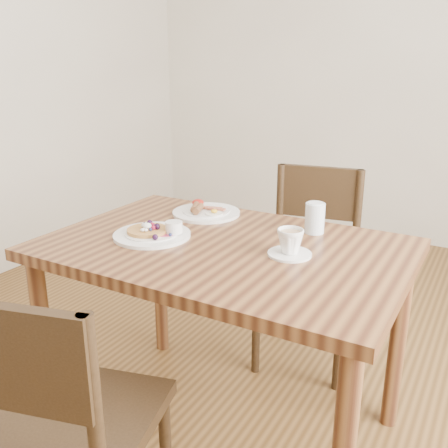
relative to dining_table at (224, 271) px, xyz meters
name	(u,v)px	position (x,y,z in m)	size (l,w,h in m)	color
ground	(224,427)	(0.00, 0.00, -0.65)	(5.00, 5.00, 0.00)	#523517
dining_table	(224,271)	(0.00, 0.00, 0.00)	(1.20, 0.80, 0.75)	brown
chair_near	(58,422)	(-0.07, -0.69, -0.16)	(0.51, 0.51, 0.88)	#312012
chair_far	(310,257)	(0.08, 0.65, -0.16)	(0.48, 0.48, 0.88)	#312012
pancake_plate	(153,233)	(-0.25, -0.06, 0.11)	(0.27, 0.27, 0.06)	white
breakfast_plate	(205,211)	(-0.23, 0.26, 0.11)	(0.27, 0.27, 0.04)	white
teacup_saucer	(290,244)	(0.23, 0.01, 0.14)	(0.14, 0.14, 0.09)	white
water_glass	(315,218)	(0.22, 0.26, 0.15)	(0.07, 0.07, 0.11)	silver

